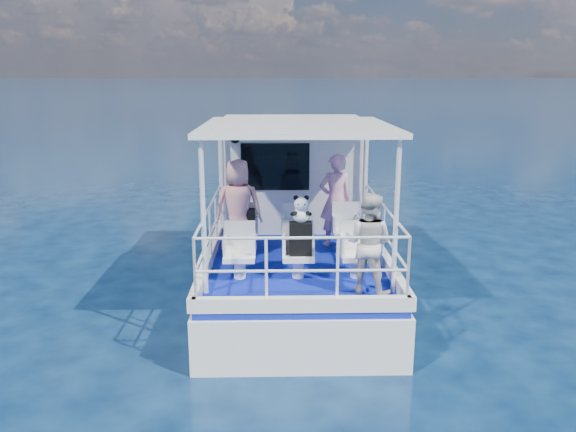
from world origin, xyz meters
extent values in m
plane|color=#071935|center=(0.00, 0.00, 0.00)|extent=(2000.00, 2000.00, 0.00)
cube|color=white|center=(0.00, 1.00, 0.00)|extent=(3.00, 7.00, 1.60)
cube|color=navy|center=(0.00, 1.00, 0.85)|extent=(2.90, 6.90, 0.10)
cube|color=white|center=(0.00, 2.30, 2.00)|extent=(2.85, 2.00, 2.20)
cube|color=white|center=(0.00, -0.20, 3.14)|extent=(3.00, 3.20, 0.08)
cylinder|color=white|center=(-1.35, -1.70, 2.00)|extent=(0.07, 0.07, 2.20)
cylinder|color=white|center=(1.35, -1.70, 2.00)|extent=(0.07, 0.07, 2.20)
cylinder|color=white|center=(-1.35, 1.20, 2.00)|extent=(0.07, 0.07, 2.20)
cylinder|color=white|center=(1.35, 1.20, 2.00)|extent=(0.07, 0.07, 2.20)
cube|color=white|center=(-0.90, 0.20, 1.09)|extent=(0.48, 0.46, 0.38)
cube|color=white|center=(0.00, 0.20, 1.09)|extent=(0.48, 0.46, 0.38)
cube|color=white|center=(0.90, 0.20, 1.09)|extent=(0.48, 0.46, 0.38)
cube|color=white|center=(-0.90, -1.10, 1.09)|extent=(0.48, 0.46, 0.38)
cube|color=white|center=(0.00, -1.10, 1.09)|extent=(0.48, 0.46, 0.38)
cube|color=white|center=(0.90, -1.10, 1.09)|extent=(0.48, 0.46, 0.38)
imported|color=pink|center=(-0.99, 0.12, 1.74)|extent=(0.63, 0.46, 1.67)
imported|color=pink|center=(0.74, 0.60, 1.74)|extent=(0.70, 0.55, 1.69)
imported|color=beige|center=(0.97, -1.71, 1.63)|extent=(0.88, 0.82, 1.46)
cube|color=black|center=(-0.86, 0.12, 1.49)|extent=(0.32, 0.18, 0.42)
cube|color=black|center=(0.03, -1.14, 1.54)|extent=(0.34, 0.19, 0.51)
cube|color=black|center=(-0.87, 0.11, 1.73)|extent=(0.10, 0.06, 0.06)
camera|label=1|loc=(-0.33, -9.29, 3.93)|focal=35.00mm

